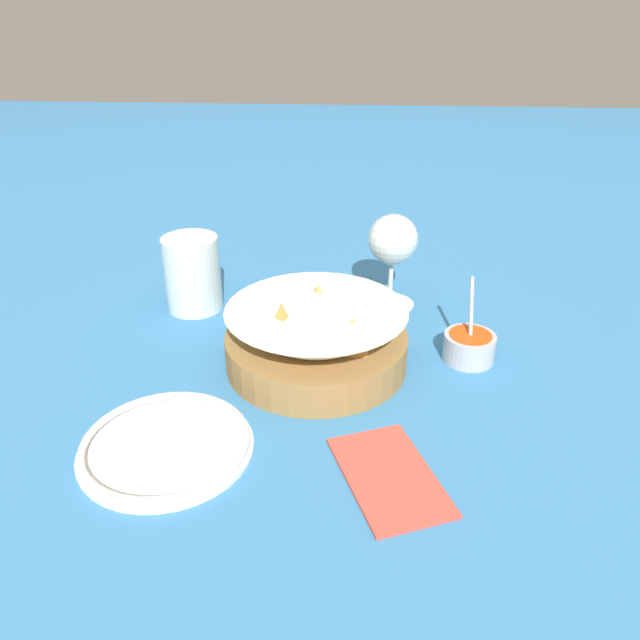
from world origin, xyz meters
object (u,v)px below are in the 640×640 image
Objects in this scene: beer_mug at (193,276)px; side_plate at (166,445)px; sauce_cup at (469,346)px; wine_glass at (393,243)px; food_basket at (320,340)px.

beer_mug is 0.68× the size of side_plate.
sauce_cup is at bearing -59.06° from side_plate.
sauce_cup is 0.73× the size of wine_glass.
wine_glass reaches higher than sauce_cup.
food_basket reaches higher than side_plate.
food_basket is 1.85× the size of beer_mug.
beer_mug is at bearing 52.62° from food_basket.
beer_mug is at bearing 95.67° from wine_glass.
food_basket is at bearing 152.44° from wine_glass.
wine_glass reaches higher than food_basket.
beer_mug is (0.12, 0.39, 0.03)m from sauce_cup.
side_plate is (-0.36, 0.24, -0.09)m from wine_glass.
sauce_cup is 0.57× the size of side_plate.
food_basket is 0.25m from beer_mug.
side_plate is (-0.33, -0.05, -0.04)m from beer_mug.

